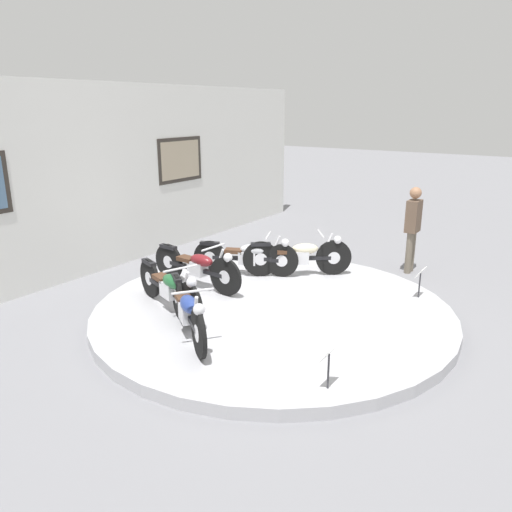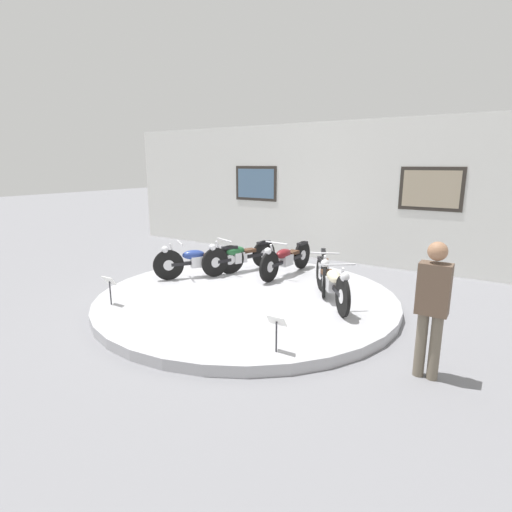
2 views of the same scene
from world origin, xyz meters
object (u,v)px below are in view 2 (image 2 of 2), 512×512
Objects in this scene: info_placard_front_left at (110,284)px; visitor_standing at (432,303)px; info_placard_front_centre at (276,326)px; motorcycle_silver at (324,268)px; motorcycle_blue at (198,259)px; motorcycle_maroon at (286,258)px; motorcycle_cream at (332,281)px; motorcycle_green at (239,255)px.

visitor_standing reaches higher than info_placard_front_left.
motorcycle_silver is at bearing 101.97° from info_placard_front_centre.
motorcycle_blue is 0.91× the size of motorcycle_silver.
info_placard_front_centre is (1.66, -3.30, -0.02)m from motorcycle_maroon.
visitor_standing is at bearing -44.15° from motorcycle_silver.
motorcycle_silver is (1.03, -0.33, -0.01)m from motorcycle_maroon.
motorcycle_blue is at bearing -179.97° from motorcycle_cream.
motorcycle_maroon is (1.02, 0.33, 0.00)m from motorcycle_green.
info_placard_front_left is (-3.19, -2.17, -0.03)m from motorcycle_cream.
info_placard_front_centre is at bearing -157.73° from visitor_standing.
info_placard_front_centre is at bearing 0.00° from info_placard_front_left.
info_placard_front_centre is (3.19, -2.17, -0.02)m from motorcycle_blue.
info_placard_front_left is (-1.66, -3.30, -0.02)m from motorcycle_maroon.
info_placard_front_centre is (2.68, -2.98, -0.02)m from motorcycle_green.
motorcycle_maroon reaches higher than info_placard_front_centre.
info_placard_front_left and info_placard_front_centre have the same top height.
motorcycle_cream reaches higher than motorcycle_blue.
motorcycle_green is 1.11× the size of visitor_standing.
info_placard_front_left is (-2.69, -2.98, -0.01)m from motorcycle_silver.
motorcycle_maroon is at bearing 63.37° from info_placard_front_left.
motorcycle_maroon is 1.10× the size of motorcycle_silver.
motorcycle_green is at bearing 77.96° from info_placard_front_left.
motorcycle_blue is at bearing -162.43° from motorcycle_silver.
motorcycle_blue is at bearing 86.61° from info_placard_front_left.
motorcycle_blue reaches higher than motorcycle_green.
motorcycle_cream is 2.39m from visitor_standing.
motorcycle_cream is 2.17m from info_placard_front_centre.
visitor_standing reaches higher than motorcycle_cream.
info_placard_front_centre is at bearing -34.20° from motorcycle_blue.
motorcycle_blue is at bearing -122.01° from motorcycle_green.
info_placard_front_centre is (0.13, -2.17, -0.03)m from motorcycle_cream.
info_placard_front_left is at bearing -102.04° from motorcycle_green.
motorcycle_cream is at bearing -58.10° from motorcycle_silver.
motorcycle_green reaches higher than motorcycle_silver.
info_placard_front_left is at bearing -93.39° from motorcycle_blue.
motorcycle_blue reaches higher than motorcycle_silver.
motorcycle_cream reaches higher than info_placard_front_centre.
motorcycle_green is at bearing 132.01° from info_placard_front_centre.
motorcycle_silver is (2.05, -0.00, -0.01)m from motorcycle_green.
motorcycle_blue is 0.82× the size of motorcycle_maroon.
motorcycle_silver is at bearing 135.85° from visitor_standing.
motorcycle_maroon is at bearing 17.70° from motorcycle_green.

